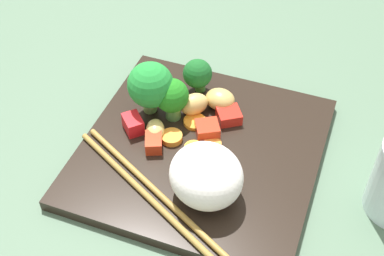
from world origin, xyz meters
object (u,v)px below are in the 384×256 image
at_px(square_plate, 201,151).
at_px(rice_mound, 206,176).
at_px(chopstick_pair, 149,191).
at_px(broccoli_floret_1, 198,74).
at_px(carrot_slice_2, 195,122).

xyz_separation_m(square_plate, rice_mound, (-0.03, 0.07, 0.04)).
relative_size(rice_mound, chopstick_pair, 0.38).
height_order(broccoli_floret_1, carrot_slice_2, broccoli_floret_1).
bearing_deg(chopstick_pair, square_plate, 98.25).
bearing_deg(rice_mound, broccoli_floret_1, -68.02).
bearing_deg(square_plate, carrot_slice_2, -60.30).
bearing_deg(square_plate, rice_mound, 112.78).
distance_m(square_plate, broccoli_floret_1, 0.11).
xyz_separation_m(broccoli_floret_1, carrot_slice_2, (-0.02, 0.06, -0.03)).
bearing_deg(carrot_slice_2, broccoli_floret_1, -74.12).
distance_m(rice_mound, chopstick_pair, 0.07).
height_order(rice_mound, chopstick_pair, rice_mound).
bearing_deg(carrot_slice_2, rice_mound, 115.33).
relative_size(rice_mound, broccoli_floret_1, 1.69).
height_order(square_plate, broccoli_floret_1, broccoli_floret_1).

